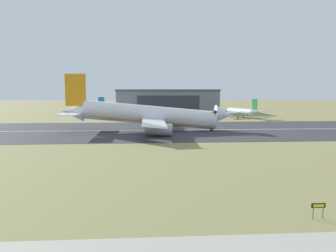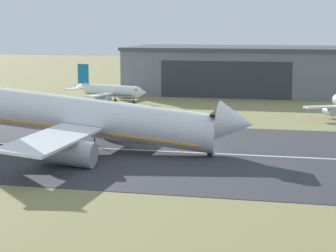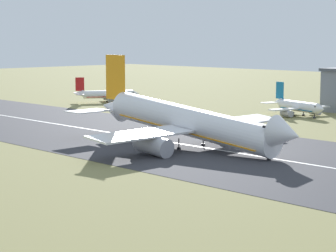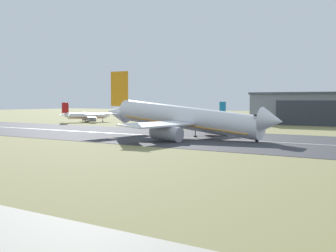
{
  "view_description": "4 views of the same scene",
  "coord_description": "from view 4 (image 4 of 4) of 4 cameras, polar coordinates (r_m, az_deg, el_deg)",
  "views": [
    {
      "loc": [
        6.79,
        1.31,
        14.35
      ],
      "look_at": [
        11.98,
        79.84,
        5.27
      ],
      "focal_mm": 35.0,
      "sensor_mm": 36.0,
      "label": 1
    },
    {
      "loc": [
        45.86,
        11.85,
        20.56
      ],
      "look_at": [
        25.45,
        97.33,
        6.71
      ],
      "focal_mm": 70.0,
      "sensor_mm": 36.0,
      "label": 2
    },
    {
      "loc": [
        102.76,
        12.09,
        22.81
      ],
      "look_at": [
        24.83,
        88.25,
        8.28
      ],
      "focal_mm": 70.0,
      "sensor_mm": 36.0,
      "label": 3
    },
    {
      "loc": [
        77.88,
        3.7,
        10.47
      ],
      "look_at": [
        17.0,
        89.58,
        4.58
      ],
      "focal_mm": 50.0,
      "sensor_mm": 36.0,
      "label": 4
    }
  ],
  "objects": [
    {
      "name": "runway_strip",
      "position": [
        134.43,
        -0.2,
        -1.25
      ],
      "size": [
        465.22,
        52.76,
        0.06
      ],
      "primitive_type": "cube",
      "color": "#333338",
      "rests_on": "ground_plane"
    },
    {
      "name": "runway_centreline",
      "position": [
        134.43,
        -0.2,
        -1.24
      ],
      "size": [
        418.7,
        0.7,
        0.01
      ],
      "primitive_type": "cube",
      "color": "silver",
      "rests_on": "runway_strip"
    },
    {
      "name": "hangar_building",
      "position": [
        209.63,
        19.17,
        2.04
      ],
      "size": [
        61.25,
        31.21,
        13.71
      ],
      "color": "slate",
      "rests_on": "ground_plane"
    },
    {
      "name": "airplane_landing",
      "position": [
        128.39,
        2.17,
        0.87
      ],
      "size": [
        57.5,
        52.01,
        19.17
      ],
      "color": "white",
      "rests_on": "ground_plane"
    },
    {
      "name": "airplane_parked_west",
      "position": [
        192.51,
        8.57,
        0.89
      ],
      "size": [
        22.76,
        21.73,
        9.71
      ],
      "color": "white",
      "rests_on": "ground_plane"
    },
    {
      "name": "airplane_parked_centre",
      "position": [
        223.59,
        -9.95,
        1.21
      ],
      "size": [
        21.8,
        23.8,
        9.24
      ],
      "color": "white",
      "rests_on": "ground_plane"
    }
  ]
}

